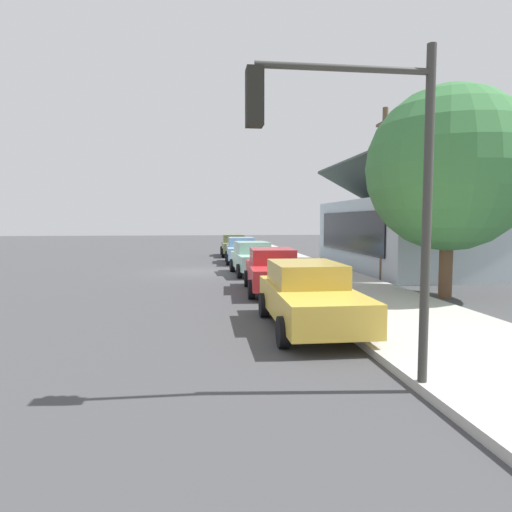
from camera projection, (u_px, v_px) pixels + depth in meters
name	position (u px, v px, depth m)	size (l,w,h in m)	color
ground_plane	(196.00, 272.00, 23.37)	(120.00, 120.00, 0.00)	#424244
sidewalk_curb	(302.00, 269.00, 24.05)	(60.00, 4.20, 0.16)	#B2AFA8
car_olive	(234.00, 245.00, 33.83)	(4.41, 2.00, 1.59)	olive
car_skyblue	(241.00, 250.00, 28.22)	(4.56, 2.11, 1.59)	#8CB7E0
car_seafoam	(253.00, 258.00, 22.21)	(4.45, 2.14, 1.59)	#9ED1BC
car_cherry	(273.00, 270.00, 16.69)	(4.72, 2.19, 1.59)	red
car_mustard	(309.00, 295.00, 11.00)	(4.90, 2.11, 1.59)	gold
storefront_building	(418.00, 232.00, 24.42)	(12.52, 8.03, 5.92)	#ADBCC6
shade_tree	(449.00, 169.00, 14.98)	(5.47, 5.47, 7.09)	brown
traffic_light_main	(359.00, 162.00, 6.55)	(0.37, 2.79, 5.20)	#383833
utility_pole_wooden	(384.00, 191.00, 19.61)	(1.80, 0.24, 7.50)	brown
fire_hydrant_red	(283.00, 265.00, 21.76)	(0.22, 0.22, 0.71)	red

